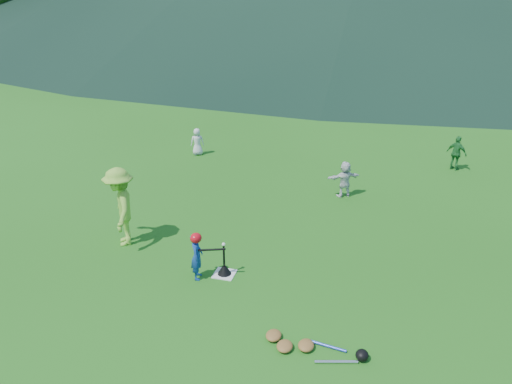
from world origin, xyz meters
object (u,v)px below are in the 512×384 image
batter_child (197,256)px  fielder_d (345,179)px  fielder_a (197,142)px  batting_tee (224,269)px  equipment_pile (306,346)px  adult_coach (121,207)px  fielder_c (457,153)px  home_plate (224,274)px

batter_child → fielder_d: 5.75m
fielder_a → batting_tee: (3.53, -7.23, -0.36)m
fielder_d → fielder_a: bearing=-54.2°
equipment_pile → adult_coach: bearing=152.9°
batter_child → fielder_a: bearing=7.1°
fielder_a → fielder_d: size_ratio=0.91×
adult_coach → equipment_pile: (4.90, -2.50, -0.89)m
batter_child → batting_tee: batter_child is taller
fielder_c → equipment_pile: size_ratio=0.64×
home_plate → batting_tee: batting_tee is taller
adult_coach → fielder_c: (8.05, 7.47, -0.38)m
adult_coach → fielder_c: size_ratio=1.67×
fielder_d → equipment_pile: bearing=59.8°
fielder_d → batting_tee: fielder_d is taller
batter_child → equipment_pile: batter_child is taller
fielder_d → equipment_pile: size_ratio=0.59×
adult_coach → fielder_d: bearing=102.3°
home_plate → fielder_a: (-3.53, 7.23, 0.48)m
batting_tee → equipment_pile: batting_tee is taller
equipment_pile → home_plate: bearing=139.1°
fielder_c → equipment_pile: bearing=103.4°
batter_child → equipment_pile: 3.10m
home_plate → fielder_c: 9.71m
fielder_a → fielder_c: (8.80, 0.90, 0.09)m
fielder_a → equipment_pile: (5.65, -9.07, -0.42)m
fielder_d → equipment_pile: (0.14, -6.76, -0.47)m
home_plate → batter_child: 0.76m
home_plate → batter_child: (-0.51, -0.27, 0.51)m
batter_child → adult_coach: adult_coach is taller
batter_child → adult_coach: 2.49m
adult_coach → batting_tee: bearing=47.1°
batter_child → adult_coach: bearing=52.9°
home_plate → adult_coach: bearing=166.6°
adult_coach → fielder_a: 6.63m
fielder_c → batting_tee: 9.70m
fielder_c → adult_coach: bearing=73.8°
fielder_d → batting_tee: (-1.98, -4.92, -0.41)m
fielder_d → equipment_pile: fielder_d is taller
fielder_a → batter_child: bearing=87.5°
equipment_pile → fielder_a: bearing=121.9°
batter_child → equipment_pile: bearing=-135.7°
batter_child → fielder_d: bearing=-40.4°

